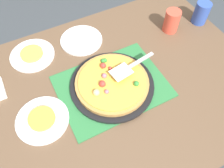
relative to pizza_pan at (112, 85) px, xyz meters
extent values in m
plane|color=#3D4247|center=(0.00, 0.00, -0.76)|extent=(8.00, 8.00, 0.00)
cube|color=brown|center=(0.00, 0.00, -0.03)|extent=(1.40, 1.00, 0.03)
cube|color=brown|center=(-0.64, -0.44, -0.40)|extent=(0.07, 0.07, 0.72)
cube|color=#2D753D|center=(0.00, 0.00, -0.01)|extent=(0.48, 0.36, 0.01)
cylinder|color=black|center=(0.00, 0.00, 0.00)|extent=(0.38, 0.38, 0.01)
cylinder|color=#B78442|center=(0.00, 0.00, 0.02)|extent=(0.33, 0.33, 0.02)
cylinder|color=gold|center=(0.00, 0.00, 0.03)|extent=(0.30, 0.30, 0.01)
sphere|color=#E5CC7F|center=(0.09, 0.03, 0.04)|extent=(0.03, 0.03, 0.03)
sphere|color=red|center=(0.05, 0.00, 0.04)|extent=(0.03, 0.03, 0.03)
sphere|color=red|center=(-0.02, -0.06, 0.04)|extent=(0.02, 0.02, 0.02)
sphere|color=#B76675|center=(0.02, -0.04, 0.04)|extent=(0.02, 0.02, 0.02)
sphere|color=#B76675|center=(0.05, 0.04, 0.04)|extent=(0.02, 0.02, 0.02)
sphere|color=#338433|center=(-0.01, -0.12, 0.04)|extent=(0.02, 0.02, 0.02)
sphere|color=#338433|center=(-0.02, -0.11, 0.04)|extent=(0.02, 0.02, 0.02)
sphere|color=red|center=(0.00, -0.09, 0.04)|extent=(0.03, 0.03, 0.03)
sphere|color=#338433|center=(-0.08, 0.07, 0.04)|extent=(0.02, 0.02, 0.02)
cylinder|color=white|center=(0.27, -0.35, -0.01)|extent=(0.22, 0.22, 0.01)
cylinder|color=white|center=(0.33, 0.02, -0.01)|extent=(0.22, 0.22, 0.01)
cylinder|color=white|center=(0.01, -0.33, -0.01)|extent=(0.22, 0.22, 0.01)
cylinder|color=#EAB747|center=(0.27, -0.35, 0.01)|extent=(0.11, 0.11, 0.02)
cylinder|color=gold|center=(0.33, 0.02, 0.01)|extent=(0.11, 0.11, 0.02)
cylinder|color=#3351AD|center=(-0.64, -0.17, 0.05)|extent=(0.08, 0.08, 0.12)
cylinder|color=#E04C38|center=(-0.45, -0.19, 0.05)|extent=(0.08, 0.08, 0.12)
cube|color=silver|center=(-0.05, -0.01, 0.06)|extent=(0.10, 0.08, 0.00)
cube|color=#B2B2B7|center=(-0.16, -0.03, 0.06)|extent=(0.14, 0.04, 0.01)
camera|label=1|loc=(0.26, 0.51, 0.84)|focal=36.10mm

